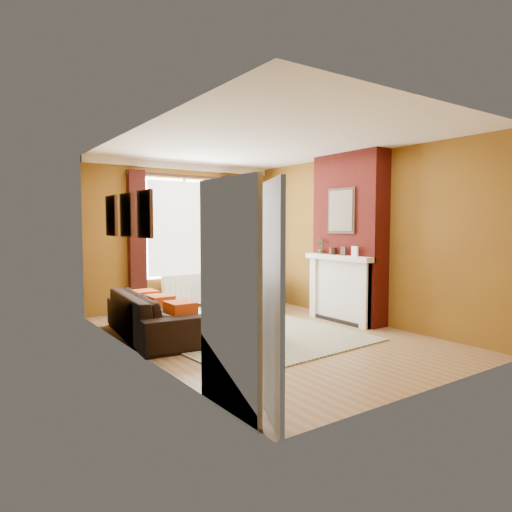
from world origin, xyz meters
The scene contains 12 objects.
ground centered at (0.00, 0.00, 0.00)m, with size 5.50×5.50×0.00m, color brown.
room_walls centered at (0.63, 0.28, 1.38)m, with size 3.82×5.54×2.83m.
striped_rug centered at (-0.22, 0.47, 0.01)m, with size 2.90×3.85×0.02m.
sofa centered at (-1.42, 0.82, 0.32)m, with size 2.20×0.86×0.64m, color black.
armchair centered at (0.98, 1.95, 0.32)m, with size 0.98×0.85×0.64m, color black.
coffee_table centered at (-0.28, 0.25, 0.37)m, with size 0.78×1.31×0.42m.
wicker_stool centered at (0.44, 1.86, 0.21)m, with size 0.37×0.37×0.43m.
floor_lamp centered at (1.55, 2.39, 1.20)m, with size 0.26×0.26×1.52m.
book_a centered at (-0.40, -0.10, 0.43)m, with size 0.23×0.31×0.03m, color #999999.
book_b centered at (-0.24, 0.54, 0.42)m, with size 0.19×0.25×0.02m, color #999999.
mug centered at (-0.17, 0.17, 0.46)m, with size 0.10×0.10×0.09m, color #999999.
tv_remote centered at (-0.38, 0.40, 0.43)m, with size 0.07×0.17×0.02m.
Camera 1 is at (-3.89, -5.39, 1.63)m, focal length 32.00 mm.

